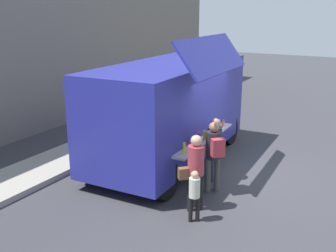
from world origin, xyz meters
The scene contains 7 objects.
ground_plane centered at (0.00, 0.00, 0.00)m, with size 60.00×60.00×0.00m, color #38383D.
food_truck_main centered at (-0.17, 1.83, 1.55)m, with size 5.94×3.16×3.61m.
trash_bin centered at (3.71, 4.16, 0.50)m, with size 0.60×0.60×1.00m, color #2F6039.
customer_front_ordering centered at (-0.87, 0.17, 0.98)m, with size 0.51×0.43×1.65m.
customer_mid_with_backpack centered at (-1.50, -0.08, 1.06)m, with size 0.54×0.54×1.74m.
customer_rear_waiting centered at (-2.54, -0.10, 1.02)m, with size 0.49×0.50×1.72m.
child_near_queue centered at (-2.97, -0.30, 0.67)m, with size 0.23×0.23×1.12m.
Camera 1 is at (-9.67, -3.50, 4.23)m, focal length 42.66 mm.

